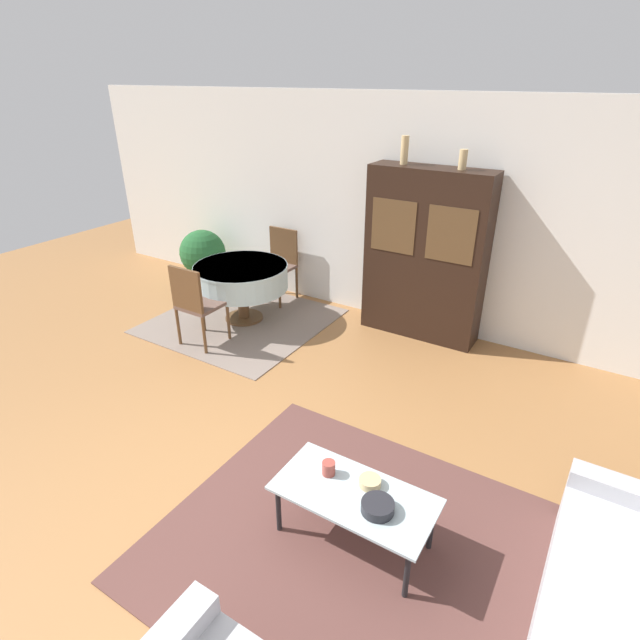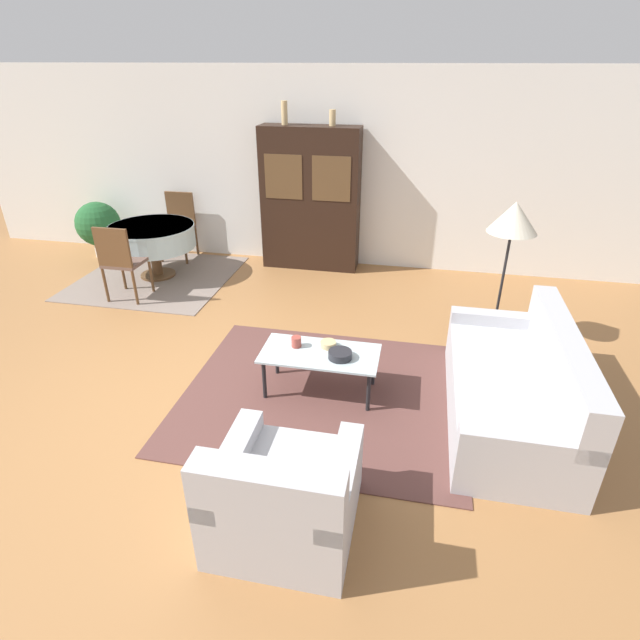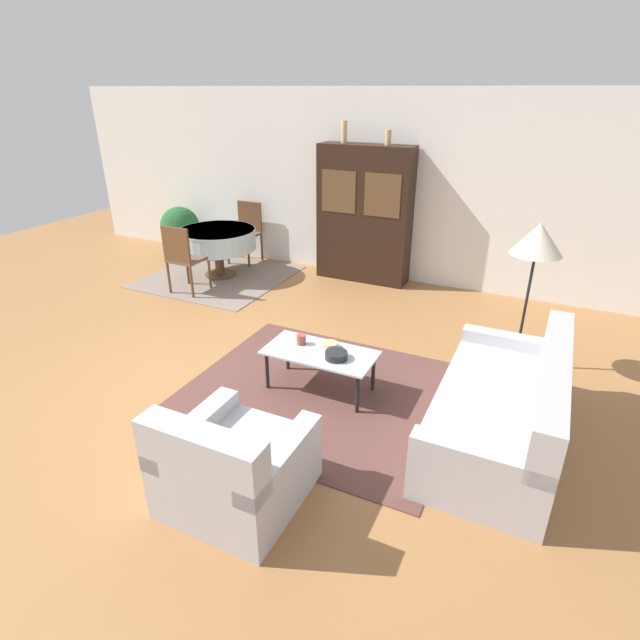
{
  "view_description": "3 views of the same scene",
  "coord_description": "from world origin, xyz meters",
  "px_view_note": "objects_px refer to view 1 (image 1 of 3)",
  "views": [
    {
      "loc": [
        2.23,
        -1.87,
        2.86
      ],
      "look_at": [
        0.2,
        1.4,
        0.95
      ],
      "focal_mm": 28.0,
      "sensor_mm": 36.0,
      "label": 1
    },
    {
      "loc": [
        1.92,
        -3.45,
        2.75
      ],
      "look_at": [
        1.16,
        0.28,
        0.75
      ],
      "focal_mm": 28.0,
      "sensor_mm": 36.0,
      "label": 2
    },
    {
      "loc": [
        2.94,
        -3.45,
        2.68
      ],
      "look_at": [
        1.16,
        0.28,
        0.75
      ],
      "focal_mm": 28.0,
      "sensor_mm": 36.0,
      "label": 3
    }
  ],
  "objects_px": {
    "bowl": "(378,507)",
    "bowl_small": "(370,482)",
    "coffee_table": "(354,498)",
    "vase_short": "(463,160)",
    "vase_tall": "(405,150)",
    "dining_chair_far": "(279,260)",
    "potted_plant": "(203,254)",
    "dining_table": "(241,277)",
    "dining_chair_near": "(195,301)",
    "cup": "(329,468)",
    "display_cabinet": "(425,256)"
  },
  "relations": [
    {
      "from": "vase_short",
      "to": "potted_plant",
      "type": "xyz_separation_m",
      "value": [
        -3.57,
        -0.25,
        -1.57
      ]
    },
    {
      "from": "vase_short",
      "to": "bowl",
      "type": "bearing_deg",
      "value": -78.22
    },
    {
      "from": "coffee_table",
      "to": "display_cabinet",
      "type": "xyz_separation_m",
      "value": [
        -0.77,
        3.1,
        0.61
      ]
    },
    {
      "from": "coffee_table",
      "to": "potted_plant",
      "type": "height_order",
      "value": "potted_plant"
    },
    {
      "from": "cup",
      "to": "dining_table",
      "type": "bearing_deg",
      "value": 139.62
    },
    {
      "from": "dining_chair_near",
      "to": "vase_short",
      "type": "relative_size",
      "value": 4.83
    },
    {
      "from": "bowl",
      "to": "bowl_small",
      "type": "height_order",
      "value": "bowl"
    },
    {
      "from": "dining_chair_near",
      "to": "bowl_small",
      "type": "height_order",
      "value": "dining_chair_near"
    },
    {
      "from": "dining_chair_near",
      "to": "vase_tall",
      "type": "relative_size",
      "value": 3.28
    },
    {
      "from": "dining_table",
      "to": "dining_chair_far",
      "type": "height_order",
      "value": "dining_chair_far"
    },
    {
      "from": "vase_short",
      "to": "potted_plant",
      "type": "distance_m",
      "value": 3.91
    },
    {
      "from": "display_cabinet",
      "to": "cup",
      "type": "height_order",
      "value": "display_cabinet"
    },
    {
      "from": "dining_chair_near",
      "to": "vase_short",
      "type": "distance_m",
      "value": 3.24
    },
    {
      "from": "dining_table",
      "to": "bowl",
      "type": "distance_m",
      "value": 3.79
    },
    {
      "from": "coffee_table",
      "to": "bowl_small",
      "type": "xyz_separation_m",
      "value": [
        0.05,
        0.12,
        0.07
      ]
    },
    {
      "from": "vase_short",
      "to": "vase_tall",
      "type": "bearing_deg",
      "value": 180.0
    },
    {
      "from": "coffee_table",
      "to": "vase_tall",
      "type": "relative_size",
      "value": 3.56
    },
    {
      "from": "dining_table",
      "to": "vase_short",
      "type": "bearing_deg",
      "value": 19.82
    },
    {
      "from": "bowl",
      "to": "bowl_small",
      "type": "bearing_deg",
      "value": 129.2
    },
    {
      "from": "coffee_table",
      "to": "dining_chair_near",
      "type": "xyz_separation_m",
      "value": [
        -2.81,
        1.46,
        0.18
      ]
    },
    {
      "from": "dining_table",
      "to": "dining_chair_far",
      "type": "bearing_deg",
      "value": 90.0
    },
    {
      "from": "bowl",
      "to": "bowl_small",
      "type": "distance_m",
      "value": 0.22
    },
    {
      "from": "dining_chair_far",
      "to": "potted_plant",
      "type": "height_order",
      "value": "dining_chair_far"
    },
    {
      "from": "dining_table",
      "to": "bowl",
      "type": "xyz_separation_m",
      "value": [
        3.01,
        -2.31,
        -0.13
      ]
    },
    {
      "from": "vase_tall",
      "to": "dining_chair_far",
      "type": "bearing_deg",
      "value": -178.54
    },
    {
      "from": "cup",
      "to": "vase_tall",
      "type": "relative_size",
      "value": 0.33
    },
    {
      "from": "coffee_table",
      "to": "vase_short",
      "type": "height_order",
      "value": "vase_short"
    },
    {
      "from": "dining_chair_near",
      "to": "bowl_small",
      "type": "distance_m",
      "value": 3.17
    },
    {
      "from": "dining_table",
      "to": "vase_tall",
      "type": "relative_size",
      "value": 3.92
    },
    {
      "from": "dining_chair_far",
      "to": "vase_tall",
      "type": "bearing_deg",
      "value": -178.54
    },
    {
      "from": "bowl_small",
      "to": "vase_short",
      "type": "height_order",
      "value": "vase_short"
    },
    {
      "from": "cup",
      "to": "vase_short",
      "type": "relative_size",
      "value": 0.49
    },
    {
      "from": "bowl_small",
      "to": "bowl",
      "type": "bearing_deg",
      "value": -50.8
    },
    {
      "from": "dining_chair_far",
      "to": "dining_table",
      "type": "bearing_deg",
      "value": 90.0
    },
    {
      "from": "dining_chair_far",
      "to": "bowl",
      "type": "distance_m",
      "value": 4.33
    },
    {
      "from": "cup",
      "to": "bowl",
      "type": "relative_size",
      "value": 0.47
    },
    {
      "from": "display_cabinet",
      "to": "potted_plant",
      "type": "distance_m",
      "value": 3.32
    },
    {
      "from": "coffee_table",
      "to": "dining_table",
      "type": "xyz_separation_m",
      "value": [
        -2.81,
        2.26,
        0.21
      ]
    },
    {
      "from": "bowl",
      "to": "vase_short",
      "type": "xyz_separation_m",
      "value": [
        -0.66,
        3.16,
        1.62
      ]
    },
    {
      "from": "vase_tall",
      "to": "vase_short",
      "type": "xyz_separation_m",
      "value": [
        0.64,
        0.0,
        -0.05
      ]
    },
    {
      "from": "bowl_small",
      "to": "potted_plant",
      "type": "bearing_deg",
      "value": 146.24
    },
    {
      "from": "dining_table",
      "to": "vase_short",
      "type": "distance_m",
      "value": 2.9
    },
    {
      "from": "dining_table",
      "to": "potted_plant",
      "type": "distance_m",
      "value": 1.36
    },
    {
      "from": "bowl",
      "to": "potted_plant",
      "type": "bearing_deg",
      "value": 145.53
    },
    {
      "from": "coffee_table",
      "to": "bowl_small",
      "type": "bearing_deg",
      "value": 65.48
    },
    {
      "from": "dining_chair_near",
      "to": "potted_plant",
      "type": "height_order",
      "value": "dining_chair_near"
    },
    {
      "from": "dining_chair_far",
      "to": "potted_plant",
      "type": "distance_m",
      "value": 1.24
    },
    {
      "from": "display_cabinet",
      "to": "dining_chair_near",
      "type": "distance_m",
      "value": 2.66
    },
    {
      "from": "dining_table",
      "to": "vase_tall",
      "type": "height_order",
      "value": "vase_tall"
    },
    {
      "from": "dining_chair_far",
      "to": "bowl",
      "type": "xyz_separation_m",
      "value": [
        3.01,
        -3.11,
        -0.11
      ]
    }
  ]
}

